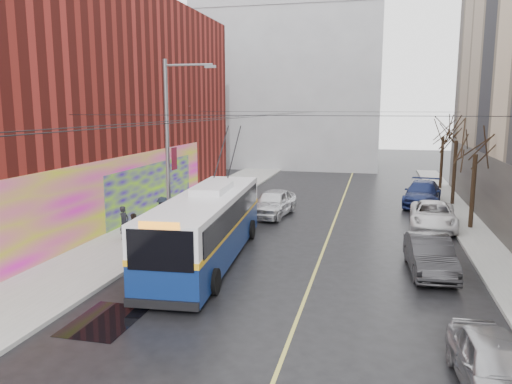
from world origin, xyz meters
The scene contains 22 objects.
ground centered at (0.00, 0.00, 0.00)m, with size 140.00×140.00×0.00m, color black.
sidewalk_left centered at (-8.00, 12.00, 0.07)m, with size 4.00×60.00×0.15m, color gray.
sidewalk_right centered at (9.00, 12.00, 0.07)m, with size 2.00×60.00×0.15m, color gray.
lane_line centered at (1.50, 14.00, 0.00)m, with size 0.12×50.00×0.01m, color #BFB74C.
building_left centered at (-15.99, 13.99, 6.99)m, with size 12.11×36.00×14.00m.
building_far centered at (-6.00, 44.99, 9.02)m, with size 20.50×12.10×18.00m.
streetlight_pole centered at (-6.14, 10.00, 4.85)m, with size 2.65×0.60×9.00m.
catenary_wires centered at (-2.54, 14.77, 6.25)m, with size 18.00×60.00×0.22m.
tree_near centered at (9.00, 16.00, 4.98)m, with size 3.20×3.20×6.40m.
tree_mid centered at (9.00, 23.00, 5.25)m, with size 3.20×3.20×6.68m.
tree_far centered at (9.00, 30.00, 5.14)m, with size 3.20×3.20×6.57m.
puddle centered at (-4.44, 0.47, 0.00)m, with size 1.99×2.83×0.01m, color black.
pigeons_flying centered at (-2.83, 9.86, 7.60)m, with size 4.87×0.75×1.52m.
trolleybus centered at (-3.33, 7.26, 1.59)m, with size 3.51×12.22×5.72m.
parked_car_a centered at (6.67, -1.00, 0.69)m, with size 1.64×4.08×1.39m, color #A5A5A9.
parked_car_b centered at (6.06, 7.76, 0.76)m, with size 1.61×4.61×1.52m, color #28282A.
parked_car_c centered at (7.00, 15.90, 0.74)m, with size 2.44×5.30×1.47m, color white.
parked_car_d centered at (7.00, 22.79, 0.82)m, with size 2.31×5.67×1.65m, color navy.
following_car centered at (-2.35, 16.94, 0.83)m, with size 1.96×4.88×1.66m, color silver.
pedestrian_a centered at (-8.39, 9.19, 0.99)m, with size 0.62×0.40×1.69m, color black.
pedestrian_b centered at (-7.39, 8.37, 0.92)m, with size 0.75×0.58×1.54m, color black.
pedestrian_c centered at (-7.30, 11.44, 1.06)m, with size 1.17×0.68×1.82m, color black.
Camera 1 is at (3.75, -12.95, 6.72)m, focal length 35.00 mm.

